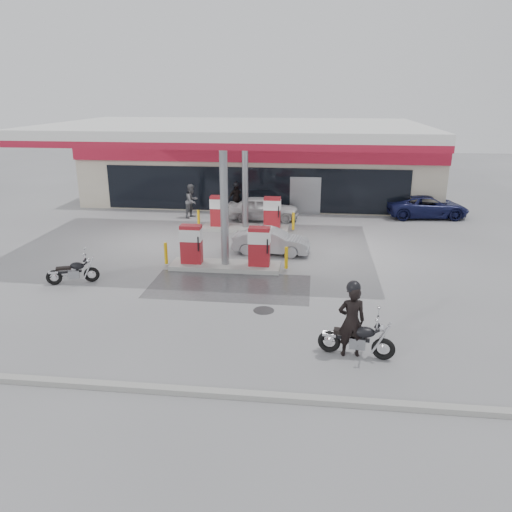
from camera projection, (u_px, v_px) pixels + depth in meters
The scene contains 17 objects.
ground at pixel (216, 286), 18.67m from camera, with size 90.00×90.00×0.00m, color gray.
wet_patch at pixel (229, 286), 18.61m from camera, with size 6.00×3.00×0.00m, color #4C4C4F.
drain_cover at pixel (264, 310), 16.56m from camera, with size 0.70×0.70×0.01m, color #38383A.
kerb at pixel (160, 389), 12.05m from camera, with size 28.00×0.25×0.15m, color gray.
store_building at pixel (262, 169), 33.06m from camera, with size 22.00×8.22×4.00m.
canopy at pixel (235, 131), 21.73m from camera, with size 16.00×10.02×5.51m.
pump_island_near at pixel (225, 252), 20.33m from camera, with size 5.14×1.30×1.78m.
pump_island_far at pixel (245, 217), 25.99m from camera, with size 5.14×1.30×1.78m.
main_motorcycle at pixel (358, 340), 13.58m from camera, with size 2.10×0.85×1.08m.
biker_main at pixel (351, 321), 13.46m from camera, with size 0.75×0.49×2.05m, color black.
parked_motorcycle at pixel (74, 272), 18.79m from camera, with size 1.86×0.92×1.00m.
sedan_white at pixel (263, 208), 27.99m from camera, with size 1.60×3.98×1.36m, color silver.
attendant at pixel (192, 201), 28.50m from camera, with size 0.94×0.73×1.93m, color #515155.
hatchback_silver at pixel (271, 241), 22.26m from camera, with size 1.19×3.42×1.13m, color #ABAEB3.
parked_car_left at pixel (116, 193), 32.74m from camera, with size 1.57×3.87×1.12m, color #4A1110.
parked_car_right at pixel (427, 206), 28.67m from camera, with size 2.12×4.59×1.28m, color #141845.
biker_walking at pixel (236, 198), 29.64m from camera, with size 1.02×0.43×1.75m, color black.
Camera 1 is at (3.53, -17.08, 6.92)m, focal length 35.00 mm.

